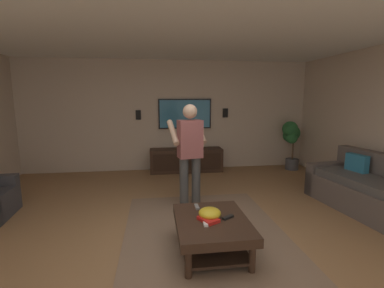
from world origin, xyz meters
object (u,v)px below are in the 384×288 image
(remote_white, at_px, (205,223))
(wall_speaker_left, at_px, (225,113))
(tv, at_px, (185,114))
(couch, at_px, (371,191))
(coffee_table, at_px, (212,228))
(person_standing, at_px, (190,150))
(remote_grey, at_px, (197,207))
(vase_round, at_px, (190,144))
(book, at_px, (208,219))
(potted_plant_tall, at_px, (291,137))
(media_console, at_px, (186,160))
(bowl, at_px, (210,213))
(remote_black, at_px, (228,217))
(wall_speaker_right, at_px, (138,115))

(remote_white, xyz_separation_m, wall_speaker_left, (3.85, -1.22, 0.96))
(tv, xyz_separation_m, wall_speaker_left, (0.01, -1.00, 0.01))
(couch, bearing_deg, coffee_table, 9.83)
(tv, distance_m, person_standing, 2.45)
(remote_grey, xyz_separation_m, vase_round, (3.15, -0.34, 0.25))
(person_standing, height_order, book, person_standing)
(person_standing, bearing_deg, wall_speaker_left, -37.41)
(potted_plant_tall, bearing_deg, vase_round, 87.28)
(media_console, distance_m, bowl, 3.46)
(potted_plant_tall, relative_size, remote_black, 7.90)
(person_standing, height_order, wall_speaker_right, person_standing)
(remote_white, height_order, book, book)
(person_standing, xyz_separation_m, book, (-1.36, -0.03, -0.51))
(couch, bearing_deg, wall_speaker_right, -45.69)
(tv, distance_m, wall_speaker_left, 1.00)
(tv, height_order, vase_round, tv)
(tv, xyz_separation_m, remote_white, (-3.84, 0.22, -0.95))
(couch, distance_m, tv, 4.03)
(wall_speaker_left, bearing_deg, couch, -152.52)
(wall_speaker_right, bearing_deg, bowl, -165.45)
(tv, height_order, potted_plant_tall, tv)
(wall_speaker_right, bearing_deg, remote_black, -162.77)
(couch, xyz_separation_m, person_standing, (0.54, 2.74, 0.61))
(vase_round, bearing_deg, wall_speaker_left, -73.90)
(person_standing, bearing_deg, vase_round, -18.98)
(remote_black, distance_m, vase_round, 3.50)
(remote_grey, distance_m, vase_round, 3.17)
(coffee_table, bearing_deg, media_console, -1.96)
(couch, height_order, vase_round, couch)
(bowl, xyz_separation_m, vase_round, (3.45, -0.24, 0.20))
(bowl, relative_size, wall_speaker_left, 1.15)
(remote_white, bearing_deg, wall_speaker_right, -165.04)
(remote_grey, relative_size, vase_round, 0.68)
(tv, bearing_deg, person_standing, -4.72)
(remote_white, height_order, wall_speaker_right, wall_speaker_right)
(coffee_table, relative_size, remote_black, 6.67)
(potted_plant_tall, xyz_separation_m, wall_speaker_right, (0.38, 3.66, 0.55))
(media_console, relative_size, tv, 1.35)
(remote_white, height_order, vase_round, vase_round)
(couch, distance_m, bowl, 2.78)
(remote_black, relative_size, vase_round, 0.68)
(coffee_table, xyz_separation_m, vase_round, (3.48, -0.22, 0.36))
(coffee_table, distance_m, person_standing, 1.47)
(couch, height_order, remote_white, couch)
(wall_speaker_left, bearing_deg, remote_white, 162.49)
(media_console, height_order, vase_round, vase_round)
(remote_white, bearing_deg, tv, 178.80)
(couch, distance_m, wall_speaker_left, 3.50)
(person_standing, height_order, wall_speaker_left, person_standing)
(wall_speaker_left, relative_size, wall_speaker_right, 1.00)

